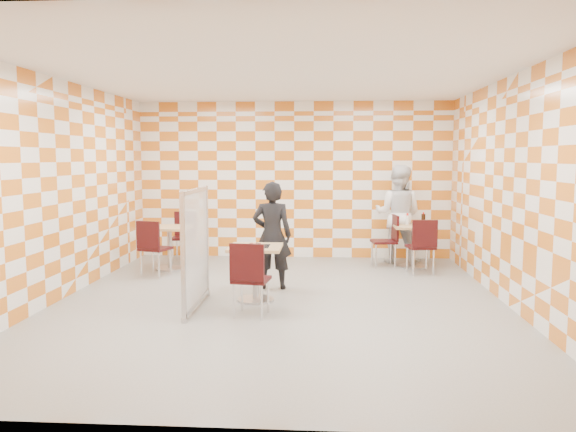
% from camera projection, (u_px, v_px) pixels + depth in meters
% --- Properties ---
extents(room_shell, '(7.00, 7.00, 7.00)m').
position_uv_depth(room_shell, '(283.00, 189.00, 7.89)').
color(room_shell, gray).
rests_on(room_shell, ground).
extents(main_table, '(0.70, 0.70, 0.75)m').
position_uv_depth(main_table, '(255.00, 264.00, 7.57)').
color(main_table, tan).
rests_on(main_table, ground).
extents(second_table, '(0.70, 0.70, 0.75)m').
position_uv_depth(second_table, '(414.00, 239.00, 9.87)').
color(second_table, tan).
rests_on(second_table, ground).
extents(empty_table, '(0.70, 0.70, 0.75)m').
position_uv_depth(empty_table, '(170.00, 240.00, 9.69)').
color(empty_table, tan).
rests_on(empty_table, ground).
extents(chair_main_front, '(0.47, 0.48, 0.92)m').
position_uv_depth(chair_main_front, '(249.00, 274.00, 6.76)').
color(chair_main_front, black).
rests_on(chair_main_front, ground).
extents(chair_second_front, '(0.48, 0.49, 0.92)m').
position_uv_depth(chair_second_front, '(422.00, 242.00, 9.24)').
color(chair_second_front, black).
rests_on(chair_second_front, ground).
extents(chair_second_side, '(0.48, 0.47, 0.92)m').
position_uv_depth(chair_second_side, '(389.00, 236.00, 9.93)').
color(chair_second_side, black).
rests_on(chair_second_side, ground).
extents(chair_empty_near, '(0.53, 0.53, 0.92)m').
position_uv_depth(chair_empty_near, '(152.00, 244.00, 9.08)').
color(chair_empty_near, black).
rests_on(chair_empty_near, ground).
extents(chair_empty_far, '(0.43, 0.44, 0.92)m').
position_uv_depth(chair_empty_far, '(185.00, 232.00, 10.46)').
color(chair_empty_far, black).
rests_on(chair_empty_far, ground).
extents(partition, '(0.08, 1.38, 1.55)m').
position_uv_depth(partition, '(196.00, 248.00, 7.16)').
color(partition, white).
rests_on(partition, ground).
extents(man_dark, '(0.58, 0.39, 1.59)m').
position_uv_depth(man_dark, '(272.00, 235.00, 8.26)').
color(man_dark, black).
rests_on(man_dark, ground).
extents(man_white, '(1.05, 0.93, 1.80)m').
position_uv_depth(man_white, '(398.00, 214.00, 10.31)').
color(man_white, white).
rests_on(man_white, ground).
extents(pizza_on_foil, '(0.40, 0.40, 0.04)m').
position_uv_depth(pizza_on_foil, '(255.00, 245.00, 7.52)').
color(pizza_on_foil, silver).
rests_on(pizza_on_foil, main_table).
extents(sport_bottle, '(0.06, 0.06, 0.20)m').
position_uv_depth(sport_bottle, '(407.00, 219.00, 9.97)').
color(sport_bottle, white).
rests_on(sport_bottle, second_table).
extents(soda_bottle, '(0.07, 0.07, 0.23)m').
position_uv_depth(soda_bottle, '(423.00, 219.00, 9.86)').
color(soda_bottle, black).
rests_on(soda_bottle, second_table).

